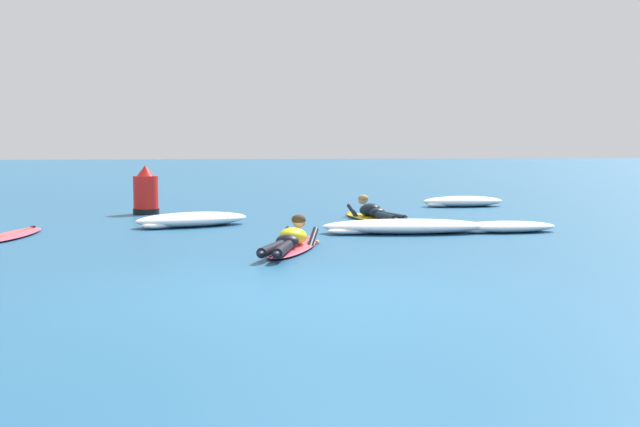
% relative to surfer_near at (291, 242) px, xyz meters
% --- Properties ---
extents(ground_plane, '(120.00, 120.00, 0.00)m').
position_rel_surfer_near_xyz_m(ground_plane, '(-0.23, 6.60, -0.14)').
color(ground_plane, '#235B84').
extents(surfer_near, '(1.25, 2.66, 0.53)m').
position_rel_surfer_near_xyz_m(surfer_near, '(0.00, 0.00, 0.00)').
color(surfer_near, '#E54C66').
rests_on(surfer_near, ground).
extents(surfer_far, '(1.04, 2.71, 0.54)m').
position_rel_surfer_near_xyz_m(surfer_far, '(2.13, 4.41, -0.00)').
color(surfer_far, yellow).
rests_on(surfer_far, ground).
extents(drifting_surfboard, '(0.81, 2.24, 0.16)m').
position_rel_surfer_near_xyz_m(drifting_surfboard, '(-4.48, 2.42, -0.10)').
color(drifting_surfboard, '#E54C66').
rests_on(drifting_surfboard, ground).
extents(whitewater_front, '(1.83, 0.73, 0.19)m').
position_rel_surfer_near_xyz_m(whitewater_front, '(4.03, 1.95, -0.04)').
color(whitewater_front, white).
rests_on(whitewater_front, ground).
extents(whitewater_mid_left, '(2.99, 1.20, 0.25)m').
position_rel_surfer_near_xyz_m(whitewater_mid_left, '(2.21, 2.02, -0.02)').
color(whitewater_mid_left, white).
rests_on(whitewater_mid_left, ground).
extents(whitewater_mid_right, '(2.39, 1.66, 0.27)m').
position_rel_surfer_near_xyz_m(whitewater_mid_right, '(-1.52, 3.70, -0.01)').
color(whitewater_mid_right, white).
rests_on(whitewater_mid_right, ground).
extents(whitewater_back, '(2.07, 0.90, 0.26)m').
position_rel_surfer_near_xyz_m(whitewater_back, '(5.05, 7.51, -0.01)').
color(whitewater_back, white).
rests_on(whitewater_back, ground).
extents(channel_marker_buoy, '(0.58, 0.58, 1.09)m').
position_rel_surfer_near_xyz_m(channel_marker_buoy, '(-2.62, 6.45, 0.30)').
color(channel_marker_buoy, red).
rests_on(channel_marker_buoy, ground).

